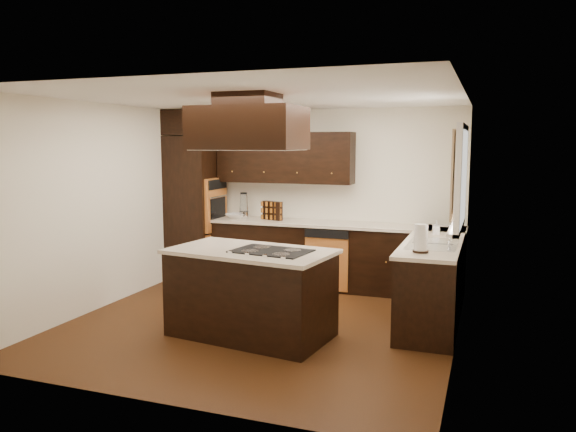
% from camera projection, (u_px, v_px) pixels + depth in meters
% --- Properties ---
extents(floor, '(4.20, 4.20, 0.02)m').
position_uv_depth(floor, '(262.00, 324.00, 6.33)').
color(floor, '#552E12').
rests_on(floor, ground).
extents(ceiling, '(4.20, 4.20, 0.02)m').
position_uv_depth(ceiling, '(260.00, 97.00, 6.01)').
color(ceiling, white).
rests_on(ceiling, ground).
extents(wall_back, '(4.20, 0.02, 2.50)m').
position_uv_depth(wall_back, '(317.00, 196.00, 8.14)').
color(wall_back, white).
rests_on(wall_back, ground).
extents(wall_front, '(4.20, 0.02, 2.50)m').
position_uv_depth(wall_front, '(153.00, 246.00, 4.20)').
color(wall_front, white).
rests_on(wall_front, ground).
extents(wall_left, '(0.02, 4.20, 2.50)m').
position_uv_depth(wall_left, '(102.00, 206.00, 6.88)').
color(wall_left, white).
rests_on(wall_left, ground).
extents(wall_right, '(0.02, 4.20, 2.50)m').
position_uv_depth(wall_right, '(461.00, 222.00, 5.46)').
color(wall_right, white).
rests_on(wall_right, ground).
extents(oven_column, '(0.65, 0.75, 2.12)m').
position_uv_depth(oven_column, '(195.00, 208.00, 8.38)').
color(oven_column, black).
rests_on(oven_column, floor).
extents(wall_oven_face, '(0.05, 0.62, 0.78)m').
position_uv_depth(wall_oven_face, '(216.00, 205.00, 8.26)').
color(wall_oven_face, orange).
rests_on(wall_oven_face, oven_column).
extents(base_cabinets_back, '(2.93, 0.60, 0.88)m').
position_uv_depth(base_cabinets_back, '(312.00, 255.00, 7.94)').
color(base_cabinets_back, black).
rests_on(base_cabinets_back, floor).
extents(base_cabinets_right, '(0.60, 2.40, 0.88)m').
position_uv_depth(base_cabinets_right, '(434.00, 280.00, 6.51)').
color(base_cabinets_right, black).
rests_on(base_cabinets_right, floor).
extents(countertop_back, '(2.93, 0.63, 0.04)m').
position_uv_depth(countertop_back, '(312.00, 223.00, 7.87)').
color(countertop_back, beige).
rests_on(countertop_back, base_cabinets_back).
extents(countertop_right, '(0.63, 2.40, 0.04)m').
position_uv_depth(countertop_right, '(434.00, 241.00, 6.46)').
color(countertop_right, beige).
rests_on(countertop_right, base_cabinets_right).
extents(upper_cabinets, '(2.00, 0.34, 0.72)m').
position_uv_depth(upper_cabinets, '(285.00, 158.00, 8.05)').
color(upper_cabinets, black).
rests_on(upper_cabinets, wall_back).
extents(dishwasher_front, '(0.60, 0.05, 0.72)m').
position_uv_depth(dishwasher_front, '(327.00, 264.00, 7.57)').
color(dishwasher_front, orange).
rests_on(dishwasher_front, floor).
extents(window_frame, '(0.06, 1.32, 1.12)m').
position_uv_depth(window_frame, '(461.00, 178.00, 5.94)').
color(window_frame, white).
rests_on(window_frame, wall_right).
extents(window_pane, '(0.00, 1.20, 1.00)m').
position_uv_depth(window_pane, '(464.00, 178.00, 5.93)').
color(window_pane, white).
rests_on(window_pane, wall_right).
extents(curtain_left, '(0.02, 0.34, 0.90)m').
position_uv_depth(curtain_left, '(453.00, 175.00, 5.56)').
color(curtain_left, beige).
rests_on(curtain_left, wall_right).
extents(curtain_right, '(0.02, 0.34, 0.90)m').
position_uv_depth(curtain_right, '(458.00, 171.00, 6.34)').
color(curtain_right, beige).
rests_on(curtain_right, wall_right).
extents(sink_rim, '(0.52, 0.84, 0.01)m').
position_uv_depth(sink_rim, '(433.00, 244.00, 6.12)').
color(sink_rim, silver).
rests_on(sink_rim, countertop_right).
extents(island, '(1.72, 1.10, 0.88)m').
position_uv_depth(island, '(251.00, 295.00, 5.87)').
color(island, black).
rests_on(island, floor).
extents(island_top, '(1.79, 1.16, 0.04)m').
position_uv_depth(island_top, '(251.00, 251.00, 5.81)').
color(island_top, beige).
rests_on(island_top, island).
extents(cooktop, '(0.83, 0.61, 0.01)m').
position_uv_depth(cooktop, '(271.00, 251.00, 5.70)').
color(cooktop, black).
rests_on(cooktop, island_top).
extents(range_hood, '(1.05, 0.72, 0.42)m').
position_uv_depth(range_hood, '(248.00, 128.00, 5.51)').
color(range_hood, black).
rests_on(range_hood, ceiling).
extents(hood_duct, '(0.55, 0.50, 0.13)m').
position_uv_depth(hood_duct, '(248.00, 100.00, 5.47)').
color(hood_duct, black).
rests_on(hood_duct, ceiling).
extents(blender_base, '(0.15, 0.15, 0.10)m').
position_uv_depth(blender_base, '(244.00, 215.00, 8.24)').
color(blender_base, silver).
rests_on(blender_base, countertop_back).
extents(blender_pitcher, '(0.13, 0.13, 0.26)m').
position_uv_depth(blender_pitcher, '(244.00, 203.00, 8.22)').
color(blender_pitcher, silver).
rests_on(blender_pitcher, blender_base).
extents(spice_rack, '(0.33, 0.19, 0.27)m').
position_uv_depth(spice_rack, '(272.00, 211.00, 8.06)').
color(spice_rack, black).
rests_on(spice_rack, countertop_back).
extents(mixing_bowl, '(0.33, 0.33, 0.07)m').
position_uv_depth(mixing_bowl, '(236.00, 216.00, 8.24)').
color(mixing_bowl, white).
rests_on(mixing_bowl, countertop_back).
extents(soap_bottle, '(0.09, 0.10, 0.17)m').
position_uv_depth(soap_bottle, '(436.00, 228.00, 6.76)').
color(soap_bottle, white).
rests_on(soap_bottle, countertop_right).
extents(paper_towel, '(0.18, 0.18, 0.29)m').
position_uv_depth(paper_towel, '(421.00, 238.00, 5.63)').
color(paper_towel, white).
rests_on(paper_towel, countertop_right).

